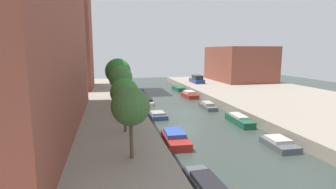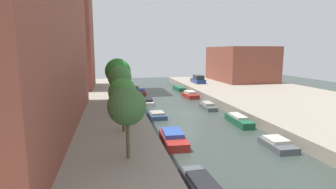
{
  "view_description": "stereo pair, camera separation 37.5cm",
  "coord_description": "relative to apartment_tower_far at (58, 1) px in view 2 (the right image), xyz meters",
  "views": [
    {
      "loc": [
        -8.59,
        -28.77,
        7.11
      ],
      "look_at": [
        -1.25,
        3.59,
        1.68
      ],
      "focal_mm": 28.67,
      "sensor_mm": 36.0,
      "label": 1
    },
    {
      "loc": [
        -8.22,
        -28.85,
        7.11
      ],
      "look_at": [
        -1.25,
        3.59,
        1.68
      ],
      "focal_mm": 28.67,
      "sensor_mm": 36.0,
      "label": 2
    }
  ],
  "objects": [
    {
      "name": "moored_boat_left_3",
      "position": [
        12.48,
        -11.39,
        -14.46
      ],
      "size": [
        1.77,
        3.88,
        0.78
      ],
      "color": "beige",
      "rests_on": "ground_plane"
    },
    {
      "name": "moored_boat_left_2",
      "position": [
        12.52,
        -19.08,
        -14.5
      ],
      "size": [
        1.71,
        3.09,
        0.65
      ],
      "color": "#33476B",
      "rests_on": "ground_plane"
    },
    {
      "name": "street_tree_2",
      "position": [
        8.62,
        -20.96,
        -10.24
      ],
      "size": [
        2.26,
        2.26,
        4.73
      ],
      "color": "brown",
      "rests_on": "quay_left"
    },
    {
      "name": "ground_plane",
      "position": [
        16.0,
        -17.94,
        -14.78
      ],
      "size": [
        84.0,
        84.0,
        0.0
      ],
      "primitive_type": "plane",
      "color": "#333D38"
    },
    {
      "name": "moored_boat_right_5",
      "position": [
        19.84,
        -0.25,
        -14.45
      ],
      "size": [
        1.46,
        4.17,
        0.66
      ],
      "color": "#195638",
      "rests_on": "ground_plane"
    },
    {
      "name": "street_tree_0",
      "position": [
        8.62,
        -31.93,
        -10.76
      ],
      "size": [
        2.2,
        2.2,
        4.14
      ],
      "color": "brown",
      "rests_on": "quay_left"
    },
    {
      "name": "moored_boat_right_3",
      "position": [
        19.43,
        -16.02,
        -14.44
      ],
      "size": [
        1.37,
        3.89,
        0.81
      ],
      "color": "#4C5156",
      "rests_on": "ground_plane"
    },
    {
      "name": "moored_boat_left_0",
      "position": [
        12.13,
        -35.03,
        -14.45
      ],
      "size": [
        1.49,
        4.63,
        0.77
      ],
      "color": "#4C5156",
      "rests_on": "ground_plane"
    },
    {
      "name": "moored_boat_left_5",
      "position": [
        12.16,
        4.7,
        -14.5
      ],
      "size": [
        1.48,
        3.9,
        0.55
      ],
      "color": "#4C5156",
      "rests_on": "ground_plane"
    },
    {
      "name": "moored_boat_left_1",
      "position": [
        12.36,
        -27.39,
        -14.38
      ],
      "size": [
        1.89,
        4.23,
        0.94
      ],
      "color": "maroon",
      "rests_on": "ground_plane"
    },
    {
      "name": "street_tree_3",
      "position": [
        8.62,
        -15.36,
        -10.04
      ],
      "size": [
        2.94,
        2.94,
        5.25
      ],
      "color": "brown",
      "rests_on": "quay_left"
    },
    {
      "name": "quay_right",
      "position": [
        31.0,
        -17.94,
        -14.28
      ],
      "size": [
        20.0,
        64.0,
        1.0
      ],
      "primitive_type": "cube",
      "color": "gray",
      "rests_on": "ground_plane"
    },
    {
      "name": "quay_left",
      "position": [
        1.0,
        -17.94,
        -14.28
      ],
      "size": [
        20.0,
        64.0,
        1.0
      ],
      "primitive_type": "cube",
      "color": "gray",
      "rests_on": "ground_plane"
    },
    {
      "name": "street_tree_1",
      "position": [
        8.62,
        -26.67,
        -10.78
      ],
      "size": [
        2.15,
        2.15,
        4.09
      ],
      "color": "brown",
      "rests_on": "quay_left"
    },
    {
      "name": "parked_car",
      "position": [
        24.18,
        2.05,
        -13.15
      ],
      "size": [
        1.82,
        4.77,
        1.52
      ],
      "color": "navy",
      "rests_on": "quay_right"
    },
    {
      "name": "moored_boat_left_4",
      "position": [
        12.63,
        -2.94,
        -14.44
      ],
      "size": [
        1.38,
        3.24,
        0.79
      ],
      "color": "maroon",
      "rests_on": "ground_plane"
    },
    {
      "name": "moored_boat_right_4",
      "position": [
        19.62,
        -7.82,
        -14.36
      ],
      "size": [
        1.84,
        3.96,
        1.0
      ],
      "color": "maroon",
      "rests_on": "ground_plane"
    },
    {
      "name": "moored_boat_right_1",
      "position": [
        19.66,
        -29.98,
        -14.48
      ],
      "size": [
        1.7,
        3.14,
        0.71
      ],
      "color": "#4C5156",
      "rests_on": "ground_plane"
    },
    {
      "name": "low_block_right",
      "position": [
        34.0,
        4.24,
        -10.33
      ],
      "size": [
        10.0,
        13.76,
        6.9
      ],
      "primitive_type": "cube",
      "color": "brown",
      "rests_on": "quay_right"
    },
    {
      "name": "apartment_tower_far",
      "position": [
        0.0,
        0.0,
        0.0
      ],
      "size": [
        10.0,
        9.92,
        27.56
      ],
      "primitive_type": "cube",
      "color": "brown",
      "rests_on": "quay_left"
    },
    {
      "name": "moored_boat_right_2",
      "position": [
        19.92,
        -23.29,
        -14.4
      ],
      "size": [
        1.41,
        4.49,
        0.86
      ],
      "color": "#195638",
      "rests_on": "ground_plane"
    }
  ]
}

